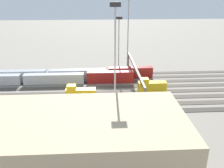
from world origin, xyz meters
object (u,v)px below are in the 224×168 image
light_mast_2 (119,37)px  signal_gantry (135,69)px  train_on_track_5 (80,93)px  maintenance_shed (72,146)px  train_on_track_4 (151,86)px  train_on_track_2 (50,78)px  light_mast_1 (115,50)px  light_mast_0 (128,27)px  train_on_track_1 (74,74)px

light_mast_2 → signal_gantry: (-4.18, 21.13, -7.71)m
train_on_track_5 → signal_gantry: signal_gantry is taller
signal_gantry → maintenance_shed: (18.45, 42.85, -1.32)m
train_on_track_4 → signal_gantry: size_ratio=0.25×
train_on_track_2 → light_mast_1: size_ratio=2.08×
train_on_track_5 → train_on_track_4: bearing=-168.7°
train_on_track_2 → light_mast_1: bearing=130.5°
light_mast_0 → train_on_track_5: bearing=55.2°
signal_gantry → train_on_track_5: bearing=21.1°
train_on_track_2 → light_mast_0: (-31.40, -12.18, 17.59)m
maintenance_shed → light_mast_1: bearing=-113.2°
light_mast_0 → maintenance_shed: size_ratio=0.72×
light_mast_0 → maintenance_shed: (17.97, 62.54, -13.29)m
train_on_track_5 → light_mast_0: bearing=-124.8°
train_on_track_5 → train_on_track_2: bearing=-50.2°
train_on_track_2 → light_mast_2: light_mast_2 is taller
signal_gantry → train_on_track_4: bearing=156.3°
signal_gantry → light_mast_0: bearing=-88.6°
light_mast_2 → maintenance_shed: bearing=77.4°
train_on_track_2 → train_on_track_1: (-8.71, -5.00, 0.00)m
train_on_track_2 → train_on_track_4: (-37.58, 10.00, 0.04)m
light_mast_0 → maintenance_shed: bearing=74.0°
train_on_track_1 → light_mast_2: size_ratio=2.79×
light_mast_2 → signal_gantry: size_ratio=0.59×
train_on_track_1 → light_mast_2: light_mast_2 is taller
light_mast_1 → light_mast_2: 41.41m
train_on_track_1 → maintenance_shed: (-4.73, 55.35, 4.30)m
light_mast_2 → train_on_track_1: bearing=24.4°
train_on_track_5 → signal_gantry: 21.54m
train_on_track_2 → light_mast_2: bearing=-153.8°
light_mast_2 → train_on_track_4: bearing=112.7°
train_on_track_1 → light_mast_0: light_mast_0 is taller
train_on_track_4 → train_on_track_5: 25.59m
train_on_track_2 → train_on_track_5: (-12.48, 15.00, 0.04)m
train_on_track_4 → maintenance_shed: bearing=59.1°
train_on_track_5 → signal_gantry: (-19.41, -7.50, 5.58)m
train_on_track_2 → light_mast_0: size_ratio=2.10×
train_on_track_2 → signal_gantry: bearing=166.8°
light_mast_0 → light_mast_1: light_mast_1 is taller
maintenance_shed → signal_gantry: bearing=-113.3°
light_mast_0 → signal_gantry: size_ratio=0.79×
light_mast_2 → train_on_track_2: bearing=26.2°
light_mast_1 → light_mast_2: size_ratio=1.34×
light_mast_2 → signal_gantry: bearing=101.2°
train_on_track_2 → light_mast_0: 38.00m
train_on_track_4 → light_mast_1: (14.26, 17.31, 17.71)m
train_on_track_2 → signal_gantry: (-31.89, 7.50, 5.62)m
train_on_track_1 → signal_gantry: 26.93m
train_on_track_2 → train_on_track_5: bearing=129.8°
light_mast_2 → maintenance_shed: (14.27, 63.99, -9.02)m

